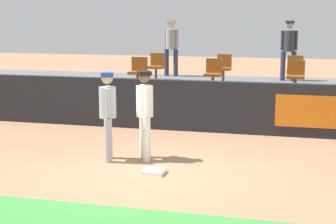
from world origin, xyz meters
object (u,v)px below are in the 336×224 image
(seat_front_center, at_px, (213,72))
(seat_front_left, at_px, (138,70))
(seat_back_left, at_px, (157,65))
(seat_back_center, at_px, (224,66))
(spectator_hooded, at_px, (171,44))
(spectator_capped, at_px, (289,46))
(seat_front_right, at_px, (296,74))
(seat_back_right, at_px, (295,68))
(player_fielder_home, at_px, (145,109))
(player_runner_visitor, at_px, (108,110))
(first_base, at_px, (154,172))

(seat_front_center, bearing_deg, seat_front_left, 179.99)
(seat_back_left, height_order, seat_back_center, same)
(seat_back_left, xyz_separation_m, spectator_hooded, (0.18, 1.16, 0.60))
(spectator_hooded, distance_m, spectator_capped, 3.91)
(seat_front_right, bearing_deg, seat_front_left, 180.00)
(seat_back_right, bearing_deg, spectator_capped, 106.52)
(player_fielder_home, distance_m, seat_back_right, 6.83)
(player_runner_visitor, xyz_separation_m, seat_front_right, (3.52, 4.72, 0.34))
(seat_front_right, distance_m, seat_back_right, 1.80)
(seat_back_right, bearing_deg, player_fielder_home, -113.75)
(seat_front_left, bearing_deg, spectator_hooded, 86.11)
(player_runner_visitor, relative_size, seat_front_right, 2.14)
(seat_front_right, distance_m, spectator_capped, 2.69)
(spectator_capped, bearing_deg, player_fielder_home, 60.59)
(player_fielder_home, bearing_deg, spectator_hooded, 159.85)
(seat_front_center, distance_m, seat_back_left, 2.81)
(seat_front_right, bearing_deg, seat_back_left, 157.69)
(player_fielder_home, xyz_separation_m, seat_back_left, (-1.56, 6.24, 0.33))
(seat_front_left, bearing_deg, seat_back_center, 39.48)
(player_fielder_home, bearing_deg, seat_back_center, 143.77)
(player_fielder_home, xyz_separation_m, seat_back_center, (0.60, 6.24, 0.33))
(first_base, distance_m, spectator_capped, 8.49)
(player_fielder_home, distance_m, spectator_hooded, 7.59)
(seat_front_center, xyz_separation_m, spectator_capped, (1.91, 2.60, 0.61))
(seat_front_right, xyz_separation_m, spectator_capped, (-0.31, 2.60, 0.61))
(seat_back_center, bearing_deg, seat_back_right, 0.01)
(player_fielder_home, height_order, seat_back_left, player_fielder_home)
(first_base, bearing_deg, spectator_capped, 75.78)
(seat_front_right, height_order, seat_back_left, same)
(spectator_hooded, bearing_deg, seat_back_center, 157.08)
(seat_front_right, bearing_deg, spectator_hooded, 144.89)
(player_fielder_home, bearing_deg, seat_front_left, 168.90)
(player_fielder_home, height_order, seat_back_center, player_fielder_home)
(seat_front_center, relative_size, seat_back_center, 1.00)
(seat_back_right, distance_m, spectator_capped, 1.03)
(seat_front_center, relative_size, seat_back_left, 1.00)
(player_runner_visitor, height_order, spectator_capped, spectator_capped)
(seat_front_left, xyz_separation_m, spectator_capped, (4.10, 2.60, 0.61))
(player_fielder_home, height_order, seat_front_left, player_fielder_home)
(first_base, height_order, seat_back_left, seat_back_left)
(seat_front_right, height_order, seat_back_center, same)
(seat_back_left, bearing_deg, seat_back_center, -0.00)
(first_base, bearing_deg, seat_front_right, 66.59)
(first_base, relative_size, seat_front_center, 0.48)
(seat_front_left, relative_size, seat_back_left, 1.00)
(first_base, relative_size, spectator_capped, 0.21)
(seat_back_center, bearing_deg, seat_front_left, -140.52)
(player_fielder_home, height_order, player_runner_visitor, player_fielder_home)
(seat_front_center, bearing_deg, player_runner_visitor, -105.34)
(spectator_capped, bearing_deg, seat_front_center, 43.88)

